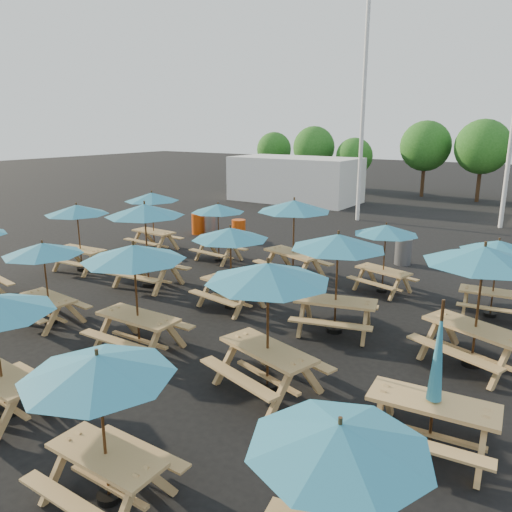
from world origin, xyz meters
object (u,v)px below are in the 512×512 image
Objects in this scene: picnic_unit_11 at (294,210)px; waste_bin_2 at (239,231)px; picnic_unit_9 at (134,259)px; picnic_unit_13 at (268,280)px; picnic_unit_7 at (218,211)px; picnic_unit_12 at (98,374)px; picnic_unit_3 at (152,200)px; picnic_unit_19 at (498,250)px; picnic_unit_5 at (43,253)px; picnic_unit_6 at (145,215)px; picnic_unit_17 at (435,390)px; waste_bin_3 at (403,252)px; picnic_unit_15 at (386,233)px; picnic_unit_18 at (483,262)px; waste_bin_1 at (211,225)px; picnic_unit_16 at (339,447)px; waste_bin_0 at (198,224)px; picnic_unit_14 at (338,247)px; picnic_unit_2 at (77,213)px; picnic_unit_10 at (230,238)px.

picnic_unit_11 is 5.79m from waste_bin_2.
picnic_unit_13 is (3.25, 0.14, 0.07)m from picnic_unit_9.
picnic_unit_7 is at bearing -67.69° from waste_bin_2.
waste_bin_2 is at bearing 118.78° from picnic_unit_12.
picnic_unit_3 is 9.19m from picnic_unit_9.
picnic_unit_19 is (9.21, -0.41, -0.06)m from picnic_unit_7.
picnic_unit_9 reaches higher than picnic_unit_5.
picnic_unit_11 is at bearing 172.38° from picnic_unit_19.
picnic_unit_19 is (9.18, 3.14, -0.46)m from picnic_unit_6.
picnic_unit_17 is (6.26, 0.03, -1.09)m from picnic_unit_9.
picnic_unit_13 is 3.23m from picnic_unit_17.
picnic_unit_3 is 0.95× the size of picnic_unit_17.
waste_bin_3 is (-0.43, 13.53, -1.37)m from picnic_unit_12.
picnic_unit_6 is 4.54m from picnic_unit_9.
picnic_unit_13 is 6.66m from picnic_unit_15.
picnic_unit_3 is at bearing -122.46° from waste_bin_2.
picnic_unit_19 is (-0.16, 3.18, -0.45)m from picnic_unit_18.
picnic_unit_5 reaches higher than waste_bin_1.
picnic_unit_5 is 0.91× the size of picnic_unit_15.
picnic_unit_3 is 15.74m from picnic_unit_16.
picnic_unit_9 is 2.57× the size of waste_bin_1.
picnic_unit_3 is at bearing 128.66° from picnic_unit_6.
waste_bin_1 is at bearing 135.18° from picnic_unit_17.
picnic_unit_9 is 2.57× the size of waste_bin_0.
waste_bin_2 is at bearing 123.66° from picnic_unit_14.
picnic_unit_6 is 6.25m from picnic_unit_14.
picnic_unit_17 is at bearing -30.65° from picnic_unit_11.
picnic_unit_5 is 6.88m from picnic_unit_12.
picnic_unit_18 is (-0.02, 3.25, 1.22)m from picnic_unit_17.
picnic_unit_11 reaches higher than picnic_unit_5.
picnic_unit_18 reaches higher than waste_bin_1.
waste_bin_0 is 1.00× the size of waste_bin_2.
picnic_unit_16 is at bearing -13.29° from picnic_unit_5.
waste_bin_2 is (-10.40, 3.32, -1.29)m from picnic_unit_19.
waste_bin_2 is (1.92, 6.50, -1.50)m from picnic_unit_2.
picnic_unit_13 reaches higher than picnic_unit_5.
waste_bin_2 is (-4.44, 6.54, -1.47)m from picnic_unit_10.
picnic_unit_10 is 7.29m from picnic_unit_12.
picnic_unit_5 is 3.50m from picnic_unit_6.
picnic_unit_16 is at bearing -37.72° from picnic_unit_10.
picnic_unit_13 reaches higher than picnic_unit_2.
waste_bin_3 is (-0.45, 3.30, -1.30)m from picnic_unit_15.
picnic_unit_6 is 1.10× the size of picnic_unit_10.
picnic_unit_9 is 1.05× the size of picnic_unit_15.
picnic_unit_13 is 1.28× the size of picnic_unit_16.
picnic_unit_17 reaches higher than picnic_unit_15.
picnic_unit_16 is 17.91m from waste_bin_1.
picnic_unit_19 reaches higher than waste_bin_3.
waste_bin_1 is (-9.10, 3.29, -1.30)m from picnic_unit_15.
picnic_unit_18 is (3.20, 6.72, 0.38)m from picnic_unit_12.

